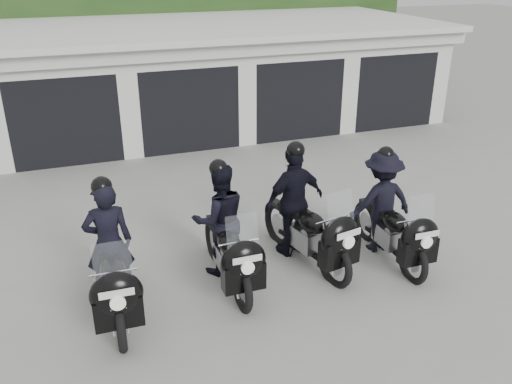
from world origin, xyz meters
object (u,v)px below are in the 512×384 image
object	(u,v)px
police_bike_b	(224,230)
police_bike_d	(386,210)
police_bike_a	(111,263)
police_bike_c	(301,211)

from	to	relation	value
police_bike_b	police_bike_d	distance (m)	2.84
police_bike_a	police_bike_c	xyz separation A→B (m)	(3.18, 0.50, 0.07)
police_bike_b	police_bike_c	distance (m)	1.41
police_bike_a	police_bike_c	bearing A→B (deg)	10.69
police_bike_c	police_bike_d	xyz separation A→B (m)	(1.43, -0.36, -0.05)
police_bike_c	police_bike_d	size ratio (longest dim) A/B	1.06
police_bike_d	police_bike_b	bearing A→B (deg)	176.28
police_bike_a	police_bike_d	distance (m)	4.62
police_bike_a	police_bike_b	world-z (taller)	police_bike_a
police_bike_b	police_bike_d	world-z (taller)	police_bike_b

